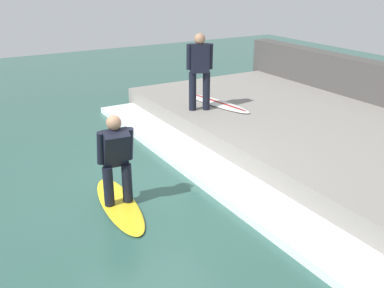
{
  "coord_description": "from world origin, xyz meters",
  "views": [
    {
      "loc": [
        -2.86,
        -6.16,
        3.51
      ],
      "look_at": [
        0.75,
        0.0,
        0.7
      ],
      "focal_mm": 42.0,
      "sensor_mm": 36.0,
      "label": 1
    }
  ],
  "objects_px": {
    "surfer_waiting_near": "(200,68)",
    "surfboard_waiting_near": "(218,103)",
    "surfboard_riding": "(119,204)",
    "surfer_riding": "(116,156)"
  },
  "relations": [
    {
      "from": "surfboard_riding",
      "to": "surfer_riding",
      "type": "distance_m",
      "value": 0.83
    },
    {
      "from": "surfboard_riding",
      "to": "surfer_riding",
      "type": "relative_size",
      "value": 1.42
    },
    {
      "from": "surfboard_waiting_near",
      "to": "surfer_waiting_near",
      "type": "bearing_deg",
      "value": -167.06
    },
    {
      "from": "surfboard_riding",
      "to": "surfer_riding",
      "type": "height_order",
      "value": "surfer_riding"
    },
    {
      "from": "surfer_riding",
      "to": "surfboard_waiting_near",
      "type": "distance_m",
      "value": 4.42
    },
    {
      "from": "surfer_waiting_near",
      "to": "surfboard_waiting_near",
      "type": "xyz_separation_m",
      "value": [
        0.6,
        0.14,
        -0.94
      ]
    },
    {
      "from": "surfer_waiting_near",
      "to": "surfboard_waiting_near",
      "type": "distance_m",
      "value": 1.12
    },
    {
      "from": "surfboard_riding",
      "to": "surfer_waiting_near",
      "type": "relative_size",
      "value": 1.19
    },
    {
      "from": "surfer_riding",
      "to": "surfer_waiting_near",
      "type": "bearing_deg",
      "value": 39.58
    },
    {
      "from": "surfboard_riding",
      "to": "surfer_waiting_near",
      "type": "distance_m",
      "value": 4.1
    }
  ]
}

